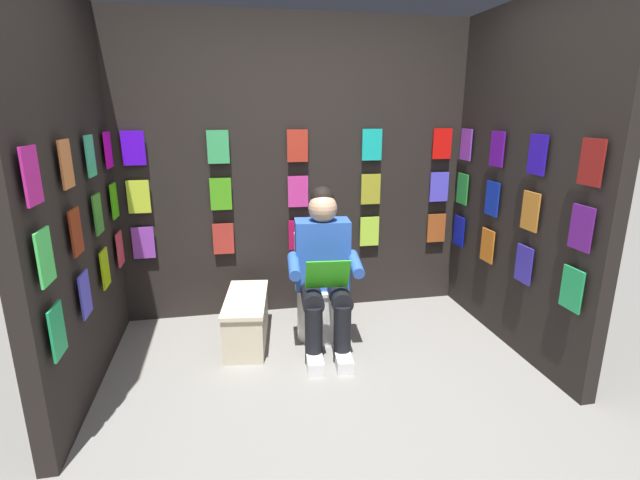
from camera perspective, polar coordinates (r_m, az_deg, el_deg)
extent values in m
plane|color=gray|center=(2.75, 3.42, -23.02)|extent=(30.00, 30.00, 0.00)
cube|color=black|center=(3.96, -2.93, 8.53)|extent=(3.00, 0.10, 2.46)
cube|color=purple|center=(4.00, -20.86, -0.33)|extent=(0.17, 0.01, 0.26)
cube|color=#B02E26|center=(3.94, -11.78, 0.14)|extent=(0.17, 0.01, 0.26)
cube|color=#B51047|center=(3.98, -2.65, 0.62)|extent=(0.17, 0.01, 0.26)
cube|color=#B3E93C|center=(4.12, 6.09, 1.06)|extent=(0.17, 0.01, 0.26)
cube|color=#A74C1D|center=(4.34, 14.10, 1.44)|extent=(0.17, 0.01, 0.26)
cube|color=#C8DC33|center=(3.92, -21.39, 4.96)|extent=(0.17, 0.01, 0.26)
cube|color=#47A61A|center=(3.86, -12.09, 5.53)|extent=(0.17, 0.01, 0.26)
cube|color=#D1338F|center=(3.90, -2.71, 5.96)|extent=(0.17, 0.01, 0.26)
cube|color=#A8A428|center=(4.04, 6.25, 6.22)|extent=(0.17, 0.01, 0.26)
cube|color=#5348E9|center=(4.27, 14.43, 6.33)|extent=(0.17, 0.01, 0.26)
cube|color=#4C0CE8|center=(3.88, -21.95, 10.42)|extent=(0.17, 0.01, 0.26)
cube|color=#39AA5E|center=(3.81, -12.41, 11.10)|extent=(0.17, 0.01, 0.26)
cube|color=#B62E1E|center=(3.85, -2.79, 11.48)|extent=(0.17, 0.01, 0.26)
cube|color=#16BEB1|center=(4.00, 6.41, 11.55)|extent=(0.17, 0.01, 0.26)
cube|color=red|center=(4.23, 14.78, 11.36)|extent=(0.17, 0.01, 0.26)
cube|color=black|center=(3.64, 23.69, 6.62)|extent=(0.10, 1.76, 2.46)
cube|color=#0915B0|center=(4.29, 16.69, 1.07)|extent=(0.01, 0.17, 0.26)
cube|color=orange|center=(3.89, 19.86, -0.65)|extent=(0.01, 0.17, 0.26)
cube|color=#382DB3|center=(3.52, 23.74, -2.75)|extent=(0.01, 0.17, 0.26)
cube|color=#22AD5D|center=(3.17, 28.52, -5.32)|extent=(0.01, 0.17, 0.26)
cube|color=green|center=(4.22, 17.08, 6.02)|extent=(0.01, 0.17, 0.26)
cube|color=#102AB9|center=(3.81, 20.38, 4.78)|extent=(0.01, 0.17, 0.26)
cube|color=orange|center=(3.43, 24.42, 3.23)|extent=(0.01, 0.17, 0.26)
cube|color=#661D8C|center=(3.07, 29.43, 1.28)|extent=(0.01, 0.17, 0.26)
cube|color=purple|center=(4.17, 17.50, 11.11)|extent=(0.01, 0.17, 0.26)
cube|color=#5E11A4|center=(3.77, 20.92, 10.40)|extent=(0.01, 0.17, 0.26)
cube|color=#2A13BF|center=(3.38, 25.14, 9.47)|extent=(0.01, 0.17, 0.26)
cube|color=maroon|center=(3.01, 30.38, 8.23)|extent=(0.01, 0.17, 0.26)
cube|color=black|center=(3.14, -28.48, 4.80)|extent=(0.10, 1.76, 2.46)
cube|color=#1CA55A|center=(2.62, -29.54, -9.71)|extent=(0.01, 0.17, 0.26)
cube|color=#514EE9|center=(3.03, -26.88, -6.00)|extent=(0.01, 0.17, 0.26)
cube|color=#A5D80C|center=(3.46, -24.89, -3.18)|extent=(0.01, 0.17, 0.26)
cube|color=#EE4453|center=(3.90, -23.35, -0.99)|extent=(0.01, 0.17, 0.26)
cube|color=#4AE961|center=(2.49, -30.69, -1.82)|extent=(0.01, 0.17, 0.26)
cube|color=maroon|center=(2.92, -27.77, 0.89)|extent=(0.01, 0.17, 0.26)
cube|color=green|center=(3.37, -25.61, 2.90)|extent=(0.01, 0.17, 0.26)
cube|color=#42C010|center=(3.82, -23.95, 4.43)|extent=(0.01, 0.17, 0.26)
cube|color=#CB2394|center=(2.42, -31.92, 6.72)|extent=(0.01, 0.17, 0.26)
cube|color=orange|center=(2.86, -28.72, 8.18)|extent=(0.01, 0.17, 0.26)
cube|color=#3DCD87|center=(3.32, -26.38, 9.24)|extent=(0.01, 0.17, 0.26)
cube|color=#EF0DCA|center=(3.77, -24.58, 10.03)|extent=(0.01, 0.17, 0.26)
cylinder|color=white|center=(3.67, 0.17, -8.82)|extent=(0.38, 0.38, 0.40)
cylinder|color=white|center=(3.59, 0.17, -5.73)|extent=(0.41, 0.41, 0.02)
cube|color=white|center=(3.77, -0.25, -1.93)|extent=(0.39, 0.21, 0.36)
cylinder|color=white|center=(3.69, -0.11, -2.34)|extent=(0.39, 0.10, 0.39)
cube|color=blue|center=(3.47, 0.27, -1.72)|extent=(0.42, 0.26, 0.52)
sphere|color=tan|center=(3.35, 0.34, 3.92)|extent=(0.21, 0.21, 0.21)
sphere|color=black|center=(3.37, 0.28, 5.16)|extent=(0.17, 0.17, 0.17)
cylinder|color=black|center=(3.38, 2.34, -6.65)|extent=(0.19, 0.41, 0.15)
cylinder|color=black|center=(3.35, -1.07, -6.79)|extent=(0.19, 0.41, 0.15)
cylinder|color=black|center=(3.31, 2.75, -11.46)|extent=(0.12, 0.12, 0.42)
cylinder|color=black|center=(3.29, -0.77, -11.64)|extent=(0.12, 0.12, 0.42)
cube|color=white|center=(3.34, 2.87, -14.48)|extent=(0.13, 0.27, 0.09)
cube|color=white|center=(3.32, -0.66, -14.68)|extent=(0.13, 0.27, 0.09)
cylinder|color=blue|center=(3.34, 4.37, -2.94)|extent=(0.11, 0.32, 0.13)
cylinder|color=blue|center=(3.29, -3.20, -3.20)|extent=(0.11, 0.32, 0.13)
cube|color=green|center=(3.16, 0.94, -4.27)|extent=(0.31, 0.16, 0.23)
cube|color=beige|center=(3.63, -8.99, -9.85)|extent=(0.37, 0.73, 0.34)
cube|color=beige|center=(3.56, -9.11, -7.18)|extent=(0.39, 0.76, 0.03)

